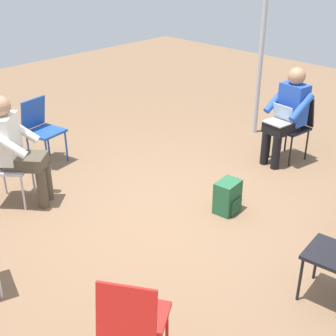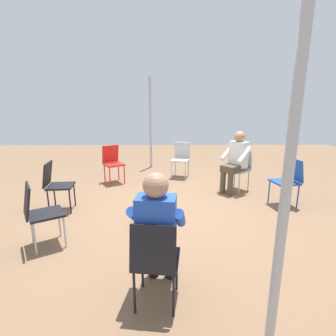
{
  "view_description": "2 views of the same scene",
  "coord_description": "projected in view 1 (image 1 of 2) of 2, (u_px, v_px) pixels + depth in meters",
  "views": [
    {
      "loc": [
        -2.96,
        3.08,
        2.7
      ],
      "look_at": [
        -0.31,
        0.37,
        0.8
      ],
      "focal_mm": 50.0,
      "sensor_mm": 36.0,
      "label": 1
    },
    {
      "loc": [
        -0.04,
        -4.18,
        1.8
      ],
      "look_at": [
        0.0,
        -0.38,
        0.84
      ],
      "focal_mm": 28.0,
      "sensor_mm": 36.0,
      "label": 2
    }
  ],
  "objects": [
    {
      "name": "ground_plane",
      "position": [
        172.0,
        215.0,
        5.03
      ],
      "size": [
        14.0,
        14.0,
        0.0
      ],
      "primitive_type": "plane",
      "color": "brown"
    },
    {
      "name": "person_in_white",
      "position": [
        15.0,
        146.0,
        4.96
      ],
      "size": [
        0.63,
        0.63,
        1.24
      ],
      "rotation": [
        0.0,
        0.0,
        2.29
      ],
      "color": "#4C4233",
      "rests_on": "ground"
    },
    {
      "name": "backpack_near_laptop_user",
      "position": [
        227.0,
        198.0,
        5.03
      ],
      "size": [
        0.27,
        0.3,
        0.36
      ],
      "rotation": [
        0.0,
        0.0,
        4.82
      ],
      "color": "#235B38",
      "rests_on": "ground"
    },
    {
      "name": "person_with_laptop",
      "position": [
        288.0,
        111.0,
        5.93
      ],
      "size": [
        0.53,
        0.55,
        1.24
      ],
      "rotation": [
        0.0,
        0.0,
        -0.12
      ],
      "color": "black",
      "rests_on": "ground"
    },
    {
      "name": "chair_northwest",
      "position": [
        132.0,
        320.0,
        2.98
      ],
      "size": [
        0.56,
        0.58,
        0.85
      ],
      "rotation": [
        0.0,
        0.0,
        -2.59
      ],
      "color": "red",
      "rests_on": "ground"
    },
    {
      "name": "chair_south",
      "position": [
        294.0,
        123.0,
        6.11
      ],
      "size": [
        0.45,
        0.48,
        0.85
      ],
      "rotation": [
        0.0,
        0.0,
        -0.12
      ],
      "color": "black",
      "rests_on": "ground"
    },
    {
      "name": "chair_northeast",
      "position": [
        3.0,
        162.0,
        5.06
      ],
      "size": [
        0.59,
        0.58,
        0.85
      ],
      "rotation": [
        0.0,
        0.0,
        2.29
      ],
      "color": "#B7B7BC",
      "rests_on": "ground"
    },
    {
      "name": "tent_pole_near",
      "position": [
        261.0,
        52.0,
        6.6
      ],
      "size": [
        0.07,
        0.07,
        2.42
      ],
      "primitive_type": "cylinder",
      "color": "#B2B2B7",
      "rests_on": "ground"
    },
    {
      "name": "chair_east",
      "position": [
        41.0,
        126.0,
        6.0
      ],
      "size": [
        0.5,
        0.47,
        0.85
      ],
      "rotation": [
        0.0,
        0.0,
        1.76
      ],
      "color": "#1E4799",
      "rests_on": "ground"
    }
  ]
}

